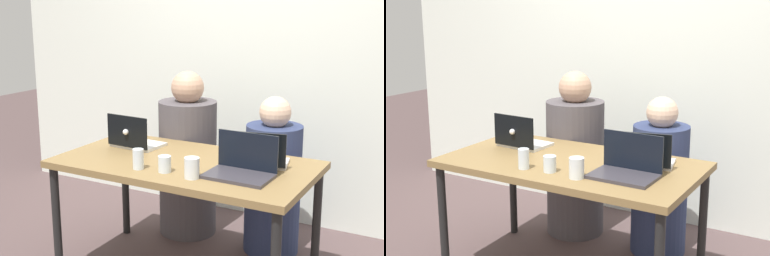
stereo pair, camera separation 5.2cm
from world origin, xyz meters
The scene contains 10 objects.
back_wall centered at (0.00, 1.16, 1.22)m, with size 4.50×0.10×2.44m, color white.
desk centered at (0.00, 0.00, 0.66)m, with size 1.47×0.80×0.73m.
person_on_left centered at (-0.32, 0.59, 0.52)m, with size 0.42×0.42×1.16m.
person_on_right centered at (0.32, 0.59, 0.46)m, with size 0.44×0.44×1.04m.
laptop_back_left centered at (-0.43, 0.11, 0.77)m, with size 0.31×0.26×0.21m.
laptop_back_right centered at (0.39, 0.13, 0.77)m, with size 0.37×0.28×0.20m.
laptop_front_right centered at (0.39, -0.09, 0.78)m, with size 0.35×0.26×0.22m.
water_glass_right centered at (0.18, -0.24, 0.78)m, with size 0.08×0.08×0.11m.
water_glass_left centered at (-0.16, -0.25, 0.78)m, with size 0.06×0.06×0.11m.
water_glass_center centered at (0.00, -0.22, 0.77)m, with size 0.07×0.07×0.09m.
Camera 1 is at (1.45, -2.55, 1.62)m, focal length 50.00 mm.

